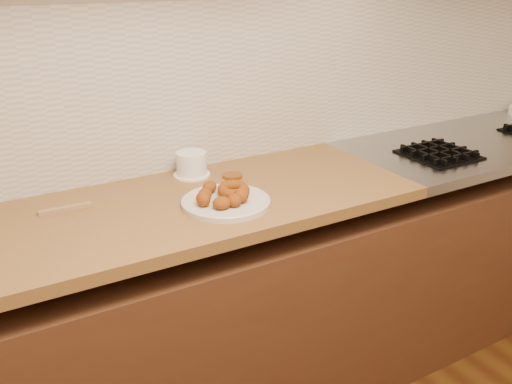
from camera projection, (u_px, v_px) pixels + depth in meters
wall_back at (216, 43)px, 1.97m from camera, size 4.00×0.02×2.70m
base_cabinet at (258, 309)px, 2.09m from camera, size 3.60×0.60×0.77m
butcher_block at (68, 232)px, 1.60m from camera, size 2.30×0.62×0.04m
stovetop at (480, 142)px, 2.43m from camera, size 1.30×0.62×0.04m
backsplash at (218, 85)px, 2.02m from camera, size 3.60×0.02×0.60m
burner_grates at (492, 141)px, 2.34m from camera, size 0.91×0.26×0.03m
donut_plate at (226, 202)px, 1.74m from camera, size 0.29×0.29×0.02m
ring_donut at (233, 190)px, 1.76m from camera, size 0.11×0.11×0.05m
fried_dough_chunks at (220, 197)px, 1.70m from camera, size 0.17×0.21×0.05m
plastic_tub at (192, 164)px, 1.96m from camera, size 0.12×0.12×0.09m
tub_lid at (192, 175)px, 1.98m from camera, size 0.16×0.16×0.01m
brass_jar_lid at (233, 176)px, 1.96m from camera, size 0.09×0.09×0.01m
wooden_utensil at (65, 209)px, 1.69m from camera, size 0.16×0.03×0.01m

